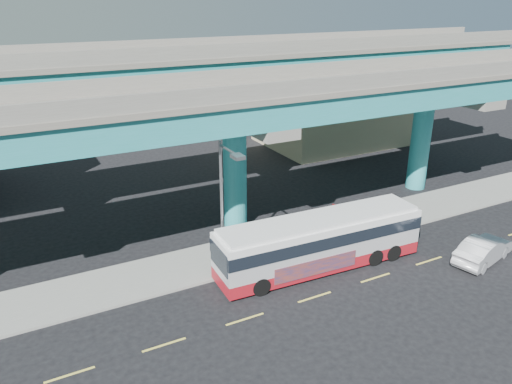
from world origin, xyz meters
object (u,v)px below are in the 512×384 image
street_lamp (226,193)px  transit_bus (320,240)px  sedan (483,250)px  stop_sign (333,215)px

street_lamp → transit_bus: bearing=-14.6°
sedan → stop_sign: 8.81m
transit_bus → street_lamp: street_lamp is taller
street_lamp → stop_sign: size_ratio=2.96×
transit_bus → sedan: (8.74, -3.86, -0.96)m
street_lamp → stop_sign: street_lamp is taller
transit_bus → street_lamp: bearing=168.0°
sedan → stop_sign: (-6.41, 5.92, 1.22)m
transit_bus → sedan: 9.61m
sedan → street_lamp: bearing=55.4°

